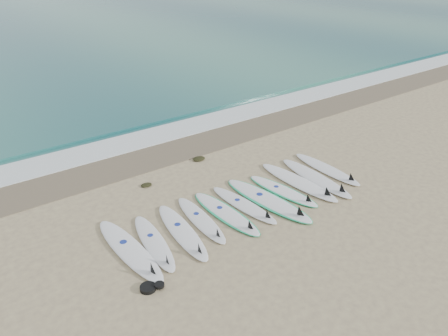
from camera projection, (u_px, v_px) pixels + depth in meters
ground at (246, 207)px, 11.18m from camera, size 120.00×120.00×0.00m
wet_sand_band at (166, 152)px, 14.11m from camera, size 120.00×1.80×0.01m
foam_band at (146, 138)px, 15.11m from camera, size 120.00×1.40×0.04m
wave_crest at (127, 125)px, 16.17m from camera, size 120.00×1.00×0.10m
surfboard_0 at (131, 251)px, 9.49m from camera, size 0.66×2.80×0.36m
surfboard_1 at (155, 243)px, 9.75m from camera, size 0.85×2.39×0.30m
surfboard_2 at (183, 232)px, 10.11m from camera, size 0.86×2.60×0.33m
surfboard_3 at (202, 220)px, 10.56m from camera, size 0.73×2.36×0.30m
surfboard_4 at (227, 213)px, 10.84m from camera, size 0.68×2.52×0.32m
surfboard_5 at (245, 205)px, 11.17m from camera, size 0.65×2.38×0.30m
surfboard_6 at (269, 200)px, 11.38m from camera, size 0.98×2.99×0.37m
surfboard_7 at (284, 191)px, 11.83m from camera, size 0.84×2.37×0.29m
surfboard_8 at (300, 182)px, 12.22m from camera, size 0.67×2.84×0.36m
surfboard_9 at (317, 178)px, 12.43m from camera, size 0.79×2.82×0.36m
surfboard_10 at (328, 169)px, 12.94m from camera, size 0.61×2.55×0.32m
seaweed_near at (146, 185)px, 12.15m from camera, size 0.32×0.25×0.06m
seaweed_far at (199, 159)px, 13.62m from camera, size 0.41×0.32×0.08m
leash_coil at (151, 287)px, 8.50m from camera, size 0.46×0.36×0.11m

